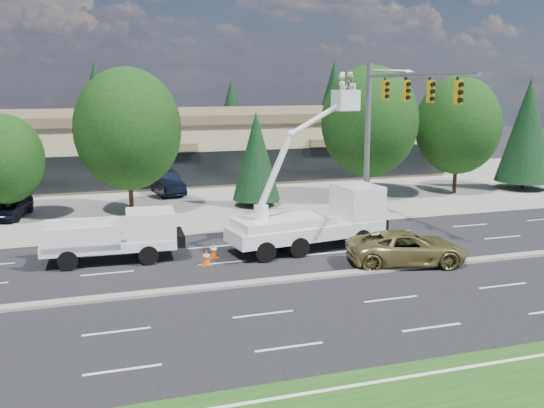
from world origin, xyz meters
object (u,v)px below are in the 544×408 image
object	(u,v)px
utility_pickup	(119,241)
minivan	(407,248)
signal_mast	(387,118)
bucket_truck	(319,212)

from	to	relation	value
utility_pickup	minivan	distance (m)	12.94
signal_mast	bucket_truck	distance (m)	7.08
signal_mast	utility_pickup	bearing A→B (deg)	-171.92
utility_pickup	minivan	bearing A→B (deg)	-16.76
signal_mast	utility_pickup	world-z (taller)	signal_mast
bucket_truck	minivan	bearing A→B (deg)	-61.87
utility_pickup	bucket_truck	xyz separation A→B (m)	(9.43, -0.70, 0.87)
signal_mast	minivan	size ratio (longest dim) A/B	1.91
signal_mast	bucket_truck	bearing A→B (deg)	-150.97
signal_mast	minivan	world-z (taller)	signal_mast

